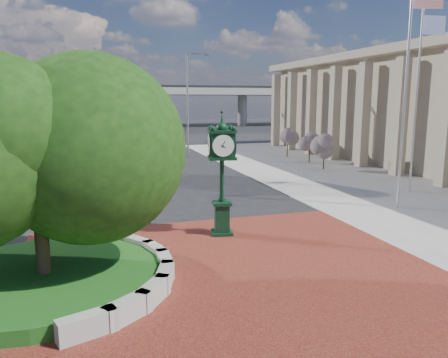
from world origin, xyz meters
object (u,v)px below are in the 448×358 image
at_px(street_lamp_far, 100,91).
at_px(flagpole_a, 405,94).
at_px(street_lamp_near, 190,97).
at_px(flagpole_b, 416,101).
at_px(post_clock, 222,169).
at_px(parked_car, 129,137).

bearing_deg(street_lamp_far, flagpole_a, -73.52).
bearing_deg(flagpole_a, street_lamp_near, 104.50).
distance_m(flagpole_a, flagpole_b, 4.16).
xyz_separation_m(flagpole_b, street_lamp_far, (-15.02, 37.72, 1.17)).
relative_size(post_clock, street_lamp_far, 0.44).
relative_size(post_clock, flagpole_b, 0.47).
bearing_deg(flagpole_a, post_clock, -170.08).
bearing_deg(street_lamp_far, flagpole_b, -68.28).
xyz_separation_m(parked_car, street_lamp_far, (-2.77, 5.99, 5.27)).
xyz_separation_m(post_clock, flagpole_b, (11.92, 4.39, 2.39)).
relative_size(post_clock, street_lamp_near, 0.51).
distance_m(parked_car, flagpole_a, 36.05).
bearing_deg(street_lamp_near, parked_car, 105.57).
bearing_deg(flagpole_b, street_lamp_far, 111.72).
height_order(flagpole_a, street_lamp_far, street_lamp_far).
height_order(flagpole_a, street_lamp_near, flagpole_a).
distance_m(flagpole_b, street_lamp_far, 40.62).
bearing_deg(flagpole_a, street_lamp_far, 106.48).
bearing_deg(flagpole_b, parked_car, 111.12).
xyz_separation_m(post_clock, street_lamp_near, (3.67, 21.74, 2.68)).
height_order(parked_car, street_lamp_far, street_lamp_far).
xyz_separation_m(flagpole_b, street_lamp_near, (-8.24, 17.34, 0.28)).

